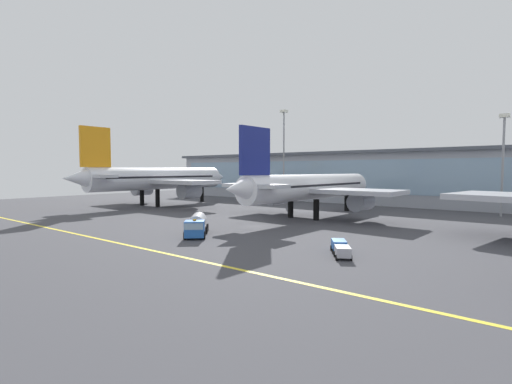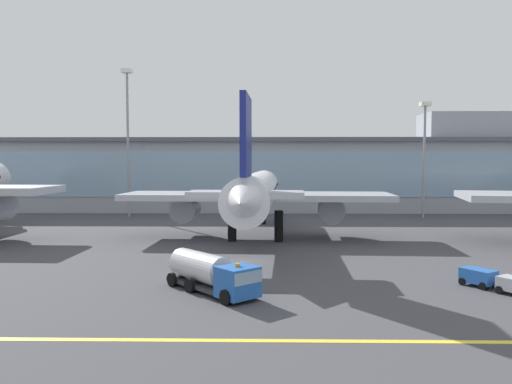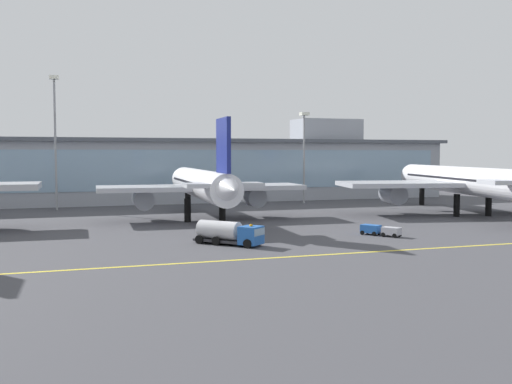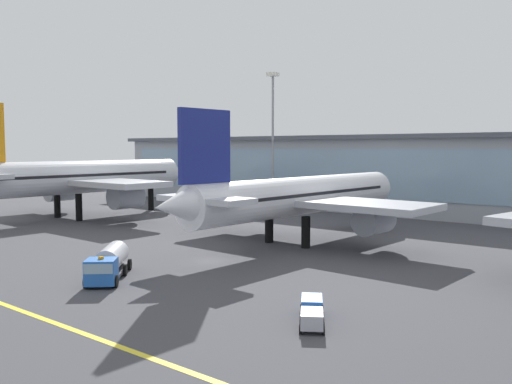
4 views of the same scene
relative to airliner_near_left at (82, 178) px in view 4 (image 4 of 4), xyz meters
The scene contains 8 objects.
ground_plane 45.39m from the airliner_near_left, 16.81° to the right, with size 199.79×199.79×0.00m, color #424247.
taxiway_centreline_stripe 55.81m from the airliner_near_left, 39.16° to the right, with size 159.83×0.50×0.01m, color yellow.
terminal_building 60.20m from the airliner_near_left, 42.37° to the left, with size 145.71×14.00×19.88m.
airliner_near_left is the anchor object (origin of this frame).
airliner_near_right 44.19m from the airliner_near_left, ahead, with size 35.07×47.22×16.32m.
fuel_tanker_truck 48.40m from the airliner_near_left, 30.99° to the right, with size 7.86×8.34×2.90m.
baggage_tug_near 67.51m from the airliner_near_left, 20.51° to the right, with size 4.38×5.52×1.40m.
apron_light_mast_centre 36.48m from the airliner_near_left, 54.39° to the left, with size 1.80×1.80×26.54m.
Camera 4 is at (40.30, -42.22, 12.25)m, focal length 38.13 mm.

